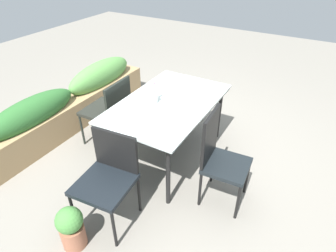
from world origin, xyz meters
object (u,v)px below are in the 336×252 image
at_px(chair_end_left, 108,174).
at_px(flower_vase, 154,95).
at_px(dining_table, 168,106).
at_px(planter_box, 73,103).
at_px(chair_far_side, 110,108).
at_px(chair_near_left, 219,155).
at_px(potted_plant, 71,227).

distance_m(chair_end_left, flower_vase, 1.03).
bearing_deg(dining_table, flower_vase, 123.61).
xyz_separation_m(flower_vase, planter_box, (0.04, 1.38, -0.50)).
bearing_deg(chair_far_side, chair_near_left, -100.53).
bearing_deg(dining_table, chair_far_side, 98.68).
bearing_deg(dining_table, chair_near_left, -114.41).
relative_size(dining_table, potted_plant, 3.49).
relative_size(chair_end_left, planter_box, 0.32).
bearing_deg(planter_box, potted_plant, -135.65).
height_order(chair_far_side, flower_vase, flower_vase).
relative_size(chair_end_left, chair_far_side, 1.00).
relative_size(chair_end_left, chair_near_left, 0.89).
relative_size(chair_near_left, flower_vase, 3.78).
relative_size(dining_table, chair_near_left, 1.53).
bearing_deg(potted_plant, planter_box, 44.35).
distance_m(chair_near_left, planter_box, 2.29).
bearing_deg(chair_near_left, flower_vase, -110.36).
relative_size(chair_far_side, chair_near_left, 0.90).
distance_m(dining_table, chair_far_side, 0.79).
bearing_deg(potted_plant, chair_end_left, -11.35).
bearing_deg(dining_table, chair_end_left, 179.61).
relative_size(chair_near_left, planter_box, 0.35).
height_order(chair_near_left, flower_vase, flower_vase).
bearing_deg(planter_box, dining_table, -88.60).
height_order(chair_near_left, potted_plant, chair_near_left).
xyz_separation_m(chair_near_left, flower_vase, (0.26, 0.88, 0.30)).
bearing_deg(flower_vase, planter_box, 88.16).
xyz_separation_m(dining_table, flower_vase, (-0.08, 0.12, 0.14)).
bearing_deg(chair_far_side, planter_box, 81.92).
distance_m(chair_end_left, chair_near_left, 1.04).
distance_m(chair_far_side, planter_box, 0.77).
height_order(chair_end_left, chair_near_left, chair_near_left).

